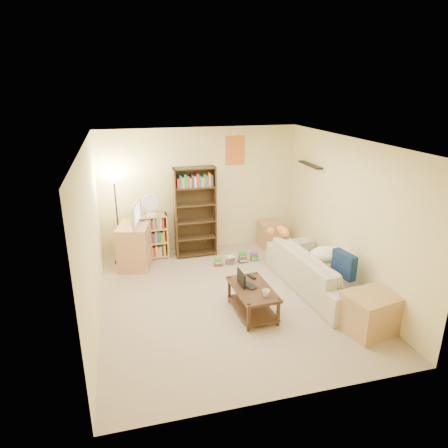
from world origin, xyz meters
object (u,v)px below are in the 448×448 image
at_px(sofa, 319,270).
at_px(television, 132,214).
at_px(tabby_cat, 281,231).
at_px(tv_stand, 135,246).
at_px(laptop, 250,284).
at_px(tall_bookshelf, 195,210).
at_px(end_cabinet, 370,313).
at_px(short_bookshelf, 150,237).
at_px(floor_lamp, 115,195).
at_px(desk_fan, 151,204).
at_px(side_table, 270,234).
at_px(mug, 266,293).
at_px(coffee_table, 253,297).

xyz_separation_m(sofa, television, (-2.94, 1.69, 0.70)).
bearing_deg(tabby_cat, tv_stand, 162.07).
bearing_deg(laptop, tall_bookshelf, -14.04).
bearing_deg(tall_bookshelf, sofa, -48.30).
bearing_deg(tv_stand, end_cabinet, -32.04).
bearing_deg(tv_stand, tabby_cat, -5.26).
xyz_separation_m(laptop, television, (-1.60, 2.05, 0.60)).
height_order(short_bookshelf, floor_lamp, floor_lamp).
xyz_separation_m(tv_stand, floor_lamp, (-0.28, 0.21, 0.94)).
bearing_deg(desk_fan, short_bookshelf, 138.21).
xyz_separation_m(tall_bookshelf, side_table, (1.62, 0.09, -0.69)).
relative_size(tabby_cat, laptop, 1.39).
height_order(laptop, short_bookshelf, short_bookshelf).
height_order(mug, television, television).
bearing_deg(desk_fan, floor_lamp, -175.49).
xyz_separation_m(laptop, side_table, (1.22, 2.34, -0.17)).
bearing_deg(end_cabinet, side_table, 93.74).
bearing_deg(television, tall_bookshelf, -67.76).
bearing_deg(short_bookshelf, floor_lamp, -172.26).
distance_m(floor_lamp, side_table, 3.29).
height_order(tall_bookshelf, short_bookshelf, tall_bookshelf).
height_order(desk_fan, side_table, desk_fan).
xyz_separation_m(television, short_bookshelf, (0.31, 0.30, -0.59)).
distance_m(desk_fan, side_table, 2.61).
bearing_deg(mug, coffee_table, 109.78).
height_order(tv_stand, floor_lamp, floor_lamp).
bearing_deg(floor_lamp, short_bookshelf, 9.16).
bearing_deg(side_table, floor_lamp, -178.43).
height_order(tabby_cat, tall_bookshelf, tall_bookshelf).
distance_m(tabby_cat, floor_lamp, 3.10).
relative_size(tv_stand, television, 1.11).
height_order(tabby_cat, side_table, tabby_cat).
distance_m(laptop, mug, 0.41).
relative_size(tabby_cat, side_table, 1.00).
height_order(coffee_table, end_cabinet, end_cabinet).
relative_size(short_bookshelf, floor_lamp, 0.53).
xyz_separation_m(mug, side_table, (1.11, 2.73, -0.21)).
xyz_separation_m(tabby_cat, tall_bookshelf, (-1.38, 1.04, 0.19)).
bearing_deg(side_table, short_bookshelf, 179.78).
bearing_deg(desk_fan, coffee_table, -62.57).
xyz_separation_m(sofa, short_bookshelf, (-2.63, 1.99, 0.11)).
xyz_separation_m(tabby_cat, mug, (-0.87, -1.61, -0.28)).
bearing_deg(laptop, floor_lamp, 15.72).
height_order(mug, short_bookshelf, short_bookshelf).
bearing_deg(coffee_table, side_table, 60.52).
distance_m(sofa, coffee_table, 1.41).
distance_m(desk_fan, end_cabinet, 4.31).
distance_m(laptop, desk_fan, 2.71).
xyz_separation_m(mug, short_bookshelf, (-1.41, 2.74, -0.03)).
distance_m(tabby_cat, desk_fan, 2.50).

